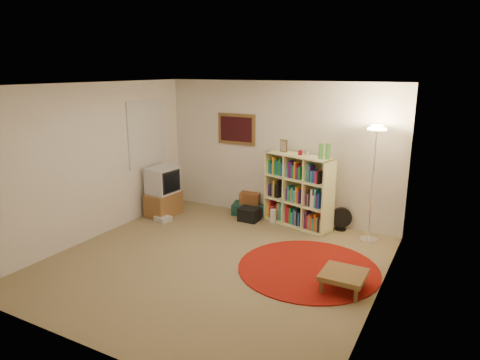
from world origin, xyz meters
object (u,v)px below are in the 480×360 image
Objects in this scene: floor_lamp at (376,146)px; bookshelf at (298,192)px; floor_fan at (341,219)px; side_table at (343,275)px; tv_stand at (163,192)px; suitcase at (249,209)px.

bookshelf is at bearing 174.59° from floor_lamp.
floor_fan is 0.77× the size of side_table.
side_table is (3.76, -1.22, -0.24)m from tv_stand.
tv_stand is (-3.70, -0.57, -1.11)m from floor_lamp.
side_table is (0.07, -1.79, -1.35)m from floor_lamp.
tv_stand is (-2.41, -0.70, -0.17)m from bookshelf.
bookshelf is 2.88× the size of side_table.
bookshelf is at bearing 125.23° from side_table.
suitcase is 1.34× the size of side_table.
side_table is at bearing -13.12° from tv_stand.
floor_lamp is (1.28, -0.12, 0.94)m from bookshelf.
floor_fan reaches higher than suitcase.
suitcase is at bearing 173.37° from floor_lamp.
floor_lamp is 3.54× the size of side_table.
side_table is (1.35, -1.91, -0.41)m from bookshelf.
side_table is (0.59, -2.03, -0.00)m from floor_fan.
tv_stand reaches higher than suitcase.
side_table is at bearing -38.02° from bookshelf.
floor_fan is 3.29m from tv_stand.
floor_lamp is 4.61× the size of floor_fan.
floor_lamp is at bearing -46.54° from floor_fan.
floor_lamp is 2.64× the size of suitcase.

